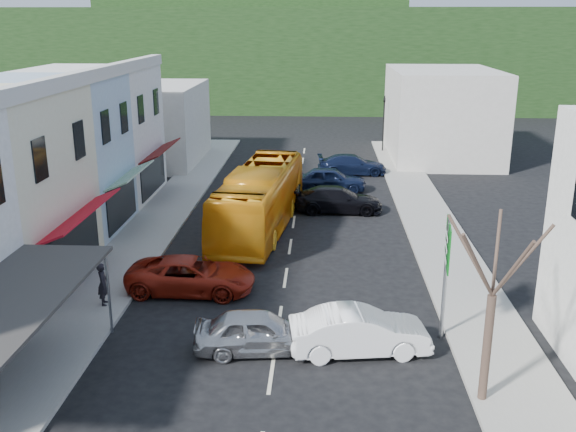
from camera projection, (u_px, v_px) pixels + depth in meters
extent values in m
plane|color=black|center=(280.00, 319.00, 24.11)|extent=(120.00, 120.00, 0.00)
cube|color=gray|center=(151.00, 230.00, 34.00)|extent=(3.00, 52.00, 0.15)
cube|color=gray|center=(436.00, 235.00, 33.24)|extent=(3.00, 52.00, 0.15)
cube|color=#A50B18|center=(82.00, 215.00, 26.49)|extent=(1.30, 6.80, 0.08)
cube|color=#92ABC0|center=(51.00, 156.00, 33.10)|extent=(7.00, 6.00, 8.00)
cube|color=#195926|center=(130.00, 175.00, 33.17)|extent=(1.30, 5.10, 0.08)
cube|color=beige|center=(94.00, 134.00, 39.30)|extent=(7.00, 7.00, 8.00)
cube|color=#54110F|center=(161.00, 150.00, 39.37)|extent=(1.30, 5.95, 0.08)
cube|color=#B7B2A8|center=(148.00, 124.00, 49.59)|extent=(8.00, 10.00, 6.00)
cube|color=#B7B2A8|center=(441.00, 114.00, 51.13)|extent=(8.00, 12.00, 7.00)
cube|color=black|center=(312.00, 57.00, 83.39)|extent=(80.00, 24.00, 12.00)
cube|color=black|center=(255.00, 24.00, 88.34)|extent=(40.00, 16.00, 8.00)
imported|color=orange|center=(260.00, 201.00, 33.96)|extent=(3.75, 11.80, 3.10)
imported|color=#A7A7AB|center=(258.00, 333.00, 21.56)|extent=(4.57, 2.26, 1.40)
imported|color=white|center=(359.00, 334.00, 21.49)|extent=(4.60, 2.37, 1.40)
imported|color=maroon|center=(191.00, 276.00, 26.31)|extent=(4.65, 2.04, 1.40)
imported|color=black|center=(338.00, 200.00, 37.22)|extent=(4.50, 1.84, 1.40)
imported|color=black|center=(331.00, 180.00, 41.78)|extent=(4.41, 1.83, 1.40)
imported|color=black|center=(352.00, 165.00, 46.23)|extent=(4.63, 2.18, 1.40)
imported|color=black|center=(103.00, 284.00, 24.75)|extent=(0.51, 0.67, 1.70)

